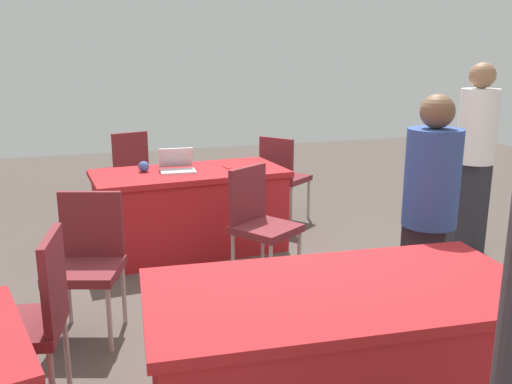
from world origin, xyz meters
The scene contains 13 objects.
ground_plane centered at (0.00, 0.00, 0.00)m, with size 14.40×14.40×0.00m, color #4C423D.
table_foreground centered at (0.30, -1.40, 0.39)m, with size 1.82×0.97×0.78m.
table_mid_right centered at (0.15, 1.42, 0.39)m, with size 1.89×1.05×0.78m.
chair_tucked_left centered at (-0.06, -0.44, 0.55)m, with size 0.61×0.61×0.96m.
chair_tucked_right centered at (0.75, -2.86, 0.57)m, with size 0.55×0.55×0.97m.
chair_aisle centered at (-0.85, -2.00, 0.55)m, with size 0.62×0.62×0.96m.
chair_by_pillar centered at (1.56, 0.80, 0.56)m, with size 0.50×0.50×0.97m.
chair_back_row centered at (1.26, -0.02, 0.54)m, with size 0.56×0.56×0.95m.
person_presenter centered at (-0.80, 0.72, 0.89)m, with size 0.47×0.47×1.60m.
person_attendee_browsing centered at (-2.19, -0.55, 0.99)m, with size 0.40×0.40×1.76m.
laptop_silver centered at (0.41, -1.42, 0.82)m, with size 0.34×0.31×0.21m.
yarn_ball centered at (0.71, -1.48, 0.83)m, with size 0.10×0.10×0.10m, color #3F5999.
scissors_red centered at (-0.06, -1.45, 0.78)m, with size 0.18×0.04×0.01m, color red.
Camera 1 is at (1.26, 3.53, 1.82)m, focal length 38.38 mm.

